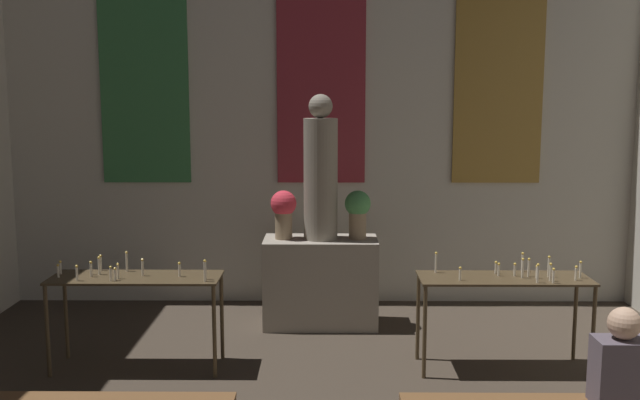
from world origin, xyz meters
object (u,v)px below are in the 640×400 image
object	(u,v)px
person_seated	(622,362)
flower_vase_left	(284,210)
candle_rack_left	(136,287)
flower_vase_right	(358,211)
altar	(321,282)
statue	(321,173)
candle_rack_right	(505,287)

from	to	relation	value
person_seated	flower_vase_left	bearing A→B (deg)	129.01
candle_rack_left	person_seated	size ratio (longest dim) A/B	2.29
flower_vase_right	candle_rack_left	bearing A→B (deg)	-148.62
altar	flower_vase_right	distance (m)	0.87
altar	statue	size ratio (longest dim) A/B	0.79
altar	candle_rack_right	xyz separation A→B (m)	(1.66, -1.25, 0.29)
statue	flower_vase_left	size ratio (longest dim) A/B	2.94
flower_vase_right	candle_rack_left	world-z (taller)	flower_vase_right
statue	candle_rack_right	bearing A→B (deg)	-37.00
statue	flower_vase_right	distance (m)	0.56
statue	flower_vase_left	world-z (taller)	statue
altar	flower_vase_right	size ratio (longest dim) A/B	2.33
statue	candle_rack_right	world-z (taller)	statue
statue	candle_rack_left	distance (m)	2.26
altar	candle_rack_right	world-z (taller)	candle_rack_right
flower_vase_left	flower_vase_right	xyz separation A→B (m)	(0.79, 0.00, 0.00)
altar	person_seated	distance (m)	3.58
flower_vase_right	altar	bearing A→B (deg)	180.00
statue	candle_rack_left	world-z (taller)	statue
flower_vase_left	flower_vase_right	size ratio (longest dim) A/B	1.00
flower_vase_left	altar	bearing A→B (deg)	0.00
altar	statue	xyz separation A→B (m)	(0.00, 0.00, 1.18)
flower_vase_right	person_seated	bearing A→B (deg)	-61.45
person_seated	flower_vase_right	bearing A→B (deg)	118.55
flower_vase_left	candle_rack_left	size ratio (longest dim) A/B	0.34
altar	candle_rack_left	bearing A→B (deg)	-142.96
altar	flower_vase_left	size ratio (longest dim) A/B	2.33
flower_vase_left	candle_rack_right	distance (m)	2.45
flower_vase_right	person_seated	size ratio (longest dim) A/B	0.78
statue	altar	bearing A→B (deg)	0.00
altar	flower_vase_left	world-z (taller)	flower_vase_left
flower_vase_right	candle_rack_right	world-z (taller)	flower_vase_right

